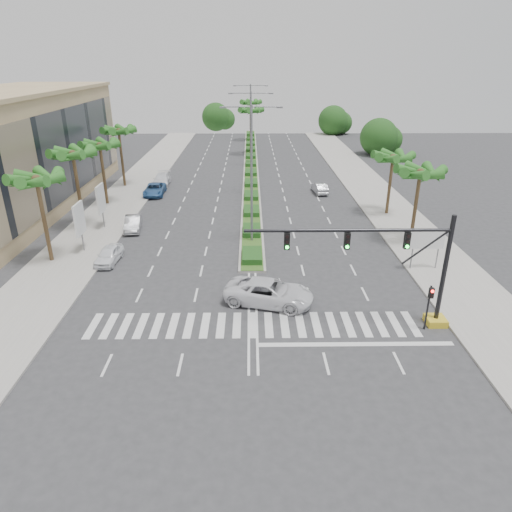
{
  "coord_description": "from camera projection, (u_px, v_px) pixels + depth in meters",
  "views": [
    {
      "loc": [
        -0.12,
        -24.53,
        15.36
      ],
      "look_at": [
        0.25,
        3.98,
        3.0
      ],
      "focal_mm": 32.0,
      "sensor_mm": 36.0,
      "label": 1
    }
  ],
  "objects": [
    {
      "name": "footpath_right",
      "position": [
        398.0,
        220.0,
        47.12
      ],
      "size": [
        6.0,
        120.0,
        0.15
      ],
      "primitive_type": "cube",
      "color": "gray",
      "rests_on": "ground"
    },
    {
      "name": "streetlight_far",
      "position": [
        251.0,
        121.0,
        68.11
      ],
      "size": [
        5.1,
        0.25,
        12.0
      ],
      "color": "slate",
      "rests_on": "ground"
    },
    {
      "name": "direction_sign",
      "position": [
        427.0,
        241.0,
        35.13
      ],
      "size": [
        2.7,
        0.11,
        3.4
      ],
      "color": "slate",
      "rests_on": "ground"
    },
    {
      "name": "billboard_near",
      "position": [
        79.0,
        219.0,
        38.28
      ],
      "size": [
        0.18,
        2.1,
        4.35
      ],
      "color": "slate",
      "rests_on": "ground"
    },
    {
      "name": "palm_left_near",
      "position": [
        37.0,
        182.0,
        34.94
      ],
      "size": [
        4.57,
        4.68,
        7.55
      ],
      "color": "brown",
      "rests_on": "ground"
    },
    {
      "name": "palm_left_end",
      "position": [
        119.0,
        133.0,
        56.88
      ],
      "size": [
        4.57,
        4.68,
        7.75
      ],
      "color": "brown",
      "rests_on": "ground"
    },
    {
      "name": "building",
      "position": [
        13.0,
        152.0,
        49.78
      ],
      "size": [
        12.0,
        36.0,
        12.0
      ],
      "primitive_type": "cube",
      "color": "tan",
      "rests_on": "ground"
    },
    {
      "name": "car_parked_b",
      "position": [
        133.0,
        223.0,
        44.25
      ],
      "size": [
        1.98,
        4.28,
        1.36
      ],
      "primitive_type": "imported",
      "rotation": [
        0.0,
        0.0,
        0.14
      ],
      "color": "#9E9FA3",
      "rests_on": "ground"
    },
    {
      "name": "car_parked_a",
      "position": [
        109.0,
        255.0,
        37.17
      ],
      "size": [
        1.8,
        3.95,
        1.32
      ],
      "primitive_type": "imported",
      "rotation": [
        0.0,
        0.0,
        -0.06
      ],
      "color": "white",
      "rests_on": "ground"
    },
    {
      "name": "palm_left_far",
      "position": [
        100.0,
        147.0,
        49.69
      ],
      "size": [
        4.57,
        4.68,
        7.35
      ],
      "color": "brown",
      "rests_on": "ground"
    },
    {
      "name": "pedestrian_signal",
      "position": [
        429.0,
        301.0,
        27.31
      ],
      "size": [
        0.28,
        0.36,
        3.0
      ],
      "color": "black",
      "rests_on": "ground"
    },
    {
      "name": "palm_median_a",
      "position": [
        251.0,
        112.0,
        76.22
      ],
      "size": [
        4.57,
        4.68,
        8.05
      ],
      "color": "brown",
      "rests_on": "ground"
    },
    {
      "name": "palm_left_mid",
      "position": [
        73.0,
        156.0,
        42.12
      ],
      "size": [
        4.57,
        4.68,
        7.95
      ],
      "color": "brown",
      "rests_on": "ground"
    },
    {
      "name": "median_grass",
      "position": [
        251.0,
        166.0,
        69.81
      ],
      "size": [
        1.8,
        75.0,
        0.04
      ],
      "primitive_type": "cube",
      "color": "#34541D",
      "rests_on": "median"
    },
    {
      "name": "streetlight_near",
      "position": [
        252.0,
        168.0,
        38.75
      ],
      "size": [
        5.1,
        0.25,
        12.0
      ],
      "color": "slate",
      "rests_on": "ground"
    },
    {
      "name": "footpath_left",
      "position": [
        104.0,
        221.0,
        46.76
      ],
      "size": [
        6.0,
        120.0,
        0.15
      ],
      "primitive_type": "cube",
      "color": "gray",
      "rests_on": "ground"
    },
    {
      "name": "car_crossing",
      "position": [
        269.0,
        292.0,
        30.85
      ],
      "size": [
        6.52,
        4.26,
        1.67
      ],
      "primitive_type": "imported",
      "rotation": [
        0.0,
        0.0,
        1.3
      ],
      "color": "white",
      "rests_on": "ground"
    },
    {
      "name": "ground",
      "position": [
        253.0,
        325.0,
        28.62
      ],
      "size": [
        160.0,
        160.0,
        0.0
      ],
      "primitive_type": "plane",
      "color": "#333335",
      "rests_on": "ground"
    },
    {
      "name": "palm_median_b",
      "position": [
        250.0,
        104.0,
        89.98
      ],
      "size": [
        4.57,
        4.68,
        8.05
      ],
      "color": "brown",
      "rests_on": "ground"
    },
    {
      "name": "billboard_far",
      "position": [
        101.0,
        199.0,
        43.78
      ],
      "size": [
        0.18,
        2.1,
        4.35
      ],
      "color": "slate",
      "rests_on": "ground"
    },
    {
      "name": "palm_right_near",
      "position": [
        420.0,
        175.0,
        39.17
      ],
      "size": [
        4.57,
        4.68,
        7.05
      ],
      "color": "brown",
      "rests_on": "ground"
    },
    {
      "name": "signal_gantry",
      "position": [
        407.0,
        275.0,
        27.35
      ],
      "size": [
        12.6,
        1.2,
        7.2
      ],
      "color": "gold",
      "rests_on": "ground"
    },
    {
      "name": "median",
      "position": [
        251.0,
        167.0,
        69.86
      ],
      "size": [
        2.2,
        75.0,
        0.2
      ],
      "primitive_type": "cube",
      "color": "gray",
      "rests_on": "ground"
    },
    {
      "name": "streetlight_mid",
      "position": [
        251.0,
        138.0,
        53.43
      ],
      "size": [
        5.1,
        0.25,
        12.0
      ],
      "color": "slate",
      "rests_on": "ground"
    },
    {
      "name": "car_parked_c",
      "position": [
        155.0,
        190.0,
        55.63
      ],
      "size": [
        2.43,
        5.04,
        1.38
      ],
      "primitive_type": "imported",
      "rotation": [
        0.0,
        0.0,
        0.03
      ],
      "color": "#315E96",
      "rests_on": "ground"
    },
    {
      "name": "car_parked_d",
      "position": [
        162.0,
        179.0,
        60.17
      ],
      "size": [
        2.14,
        5.01,
        1.44
      ],
      "primitive_type": "imported",
      "rotation": [
        0.0,
        0.0,
        0.03
      ],
      "color": "white",
      "rests_on": "ground"
    },
    {
      "name": "car_right",
      "position": [
        320.0,
        188.0,
        56.44
      ],
      "size": [
        1.73,
        4.03,
        1.29
      ],
      "primitive_type": "imported",
      "rotation": [
        0.0,
        0.0,
        3.24
      ],
      "color": "#B1B1B6",
      "rests_on": "ground"
    },
    {
      "name": "palm_right_far",
      "position": [
        393.0,
        159.0,
        46.62
      ],
      "size": [
        4.57,
        4.68,
        6.75
      ],
      "color": "brown",
      "rests_on": "ground"
    }
  ]
}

